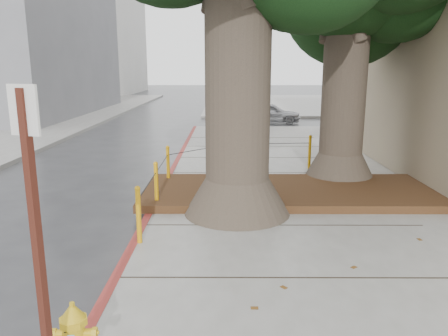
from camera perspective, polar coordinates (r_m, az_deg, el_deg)
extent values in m
plane|color=#28282B|center=(6.11, 5.25, -15.33)|extent=(140.00, 140.00, 0.00)
cube|color=slate|center=(36.07, 10.79, 8.27)|extent=(16.00, 20.00, 0.15)
cube|color=maroon|center=(8.48, -9.90, -6.63)|extent=(0.14, 26.00, 0.16)
cube|color=black|center=(9.74, 8.62, -3.04)|extent=(6.40, 2.60, 0.16)
cube|color=silver|center=(53.19, -18.65, 17.30)|extent=(12.00, 18.00, 15.00)
cone|color=#4C3F33|center=(8.41, 1.72, -3.56)|extent=(2.04, 2.04, 0.70)
cylinder|color=#4C3F33|center=(8.07, 1.82, 10.39)|extent=(1.20, 1.20, 4.22)
cone|color=#4C3F33|center=(11.19, 14.83, 0.19)|extent=(1.77, 1.77, 0.70)
cylinder|color=#4C3F33|center=(10.95, 15.39, 9.52)|extent=(1.04, 1.04, 3.84)
cylinder|color=#CD8C0B|center=(7.09, -11.08, -6.16)|extent=(0.08, 0.08, 0.90)
sphere|color=#CD8C0B|center=(6.96, -11.24, -2.65)|extent=(0.09, 0.09, 0.09)
cylinder|color=#CD8C0B|center=(8.78, -8.83, -2.32)|extent=(0.08, 0.08, 0.90)
sphere|color=#CD8C0B|center=(8.67, -8.93, 0.55)|extent=(0.09, 0.09, 0.09)
cylinder|color=#CD8C0B|center=(10.51, -7.31, 0.26)|extent=(0.08, 0.08, 0.90)
sphere|color=#CD8C0B|center=(10.42, -7.38, 2.68)|extent=(0.09, 0.09, 0.09)
cylinder|color=#CD8C0B|center=(11.89, 0.82, 1.85)|extent=(0.08, 0.08, 0.90)
sphere|color=#CD8C0B|center=(11.81, 0.82, 3.99)|extent=(0.09, 0.09, 0.09)
cylinder|color=#CD8C0B|center=(12.30, 11.12, 1.99)|extent=(0.08, 0.08, 0.90)
sphere|color=#CD8C0B|center=(12.23, 11.21, 4.06)|extent=(0.09, 0.09, 0.09)
cylinder|color=black|center=(7.86, -9.91, -2.15)|extent=(0.02, 1.80, 0.02)
cylinder|color=black|center=(9.58, -8.05, 0.65)|extent=(0.02, 1.80, 0.02)
cylinder|color=black|center=(11.12, -3.01, 2.47)|extent=(1.51, 1.51, 0.02)
cylinder|color=black|center=(12.00, 6.09, 3.19)|extent=(2.20, 0.22, 0.02)
cylinder|color=gold|center=(4.41, -19.09, -18.38)|extent=(0.28, 0.28, 0.06)
cone|color=gold|center=(4.37, -19.18, -17.42)|extent=(0.26, 0.26, 0.12)
cylinder|color=gold|center=(4.33, -19.26, -16.50)|extent=(0.05, 0.05, 0.04)
cylinder|color=gold|center=(4.51, -20.47, -19.63)|extent=(0.13, 0.09, 0.08)
cylinder|color=gold|center=(4.45, -17.43, -19.86)|extent=(0.13, 0.09, 0.08)
cube|color=#471911|center=(3.71, -23.01, -11.00)|extent=(0.08, 0.08, 2.61)
cube|color=silver|center=(3.43, -24.70, 6.88)|extent=(0.25, 0.11, 0.36)
imported|color=#9F9EA3|center=(23.44, 6.01, 7.16)|extent=(3.33, 1.66, 1.09)
imported|color=maroon|center=(25.29, 24.59, 6.80)|extent=(4.16, 1.50, 1.36)
imported|color=black|center=(26.95, -26.78, 6.68)|extent=(2.13, 4.19, 1.16)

